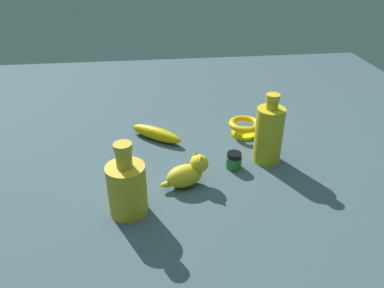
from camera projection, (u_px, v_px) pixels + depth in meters
ground at (192, 163)px, 1.08m from camera, size 2.00×2.00×0.00m
cat_figurine at (188, 172)px, 0.97m from camera, size 0.13×0.08×0.09m
bowl at (244, 126)px, 1.22m from camera, size 0.10×0.10×0.05m
banana at (156, 134)px, 1.19m from camera, size 0.17×0.15×0.04m
bottle_short at (127, 187)px, 0.86m from camera, size 0.09×0.09×0.19m
nail_polish_jar at (234, 160)px, 1.05m from camera, size 0.04×0.04×0.05m
bottle_tall at (269, 134)px, 1.06m from camera, size 0.08×0.08×0.21m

